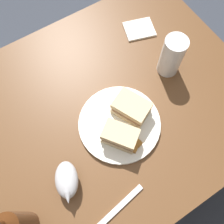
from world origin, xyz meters
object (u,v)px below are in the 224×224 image
sandwich_half_left (120,136)px  pint_glass (171,58)px  fork (118,208)px  sandwich_half_right (131,108)px  gravy_boat (67,180)px  plate (119,124)px  napkin (139,29)px

sandwich_half_left → pint_glass: pint_glass is taller
pint_glass → fork: pint_glass is taller
sandwich_half_right → gravy_boat: (0.28, 0.08, -0.01)m
plate → sandwich_half_right: size_ratio=2.02×
plate → napkin: (-0.27, -0.28, -0.00)m
napkin → fork: (0.42, 0.49, -0.00)m
gravy_boat → sandwich_half_left: bearing=-172.5°
pint_glass → gravy_boat: 0.51m
pint_glass → napkin: size_ratio=1.38×
sandwich_half_left → pint_glass: (-0.29, -0.13, 0.02)m
plate → sandwich_half_left: 0.07m
sandwich_half_left → fork: sandwich_half_left is taller
sandwich_half_right → gravy_boat: 0.29m
plate → napkin: size_ratio=2.40×
plate → fork: 0.25m
plate → pint_glass: bearing=-161.6°
napkin → sandwich_half_left: bearing=47.2°
sandwich_half_left → gravy_boat: (0.20, 0.03, -0.01)m
sandwich_half_left → napkin: 0.45m
plate → pint_glass: size_ratio=1.74×
sandwich_half_right → pint_glass: 0.22m
sandwich_half_right → gravy_boat: sandwich_half_right is taller
gravy_boat → sandwich_half_right: bearing=-163.2°
sandwich_half_right → napkin: 0.35m
sandwich_half_right → pint_glass: pint_glass is taller
sandwich_half_right → pint_glass: size_ratio=0.86×
plate → sandwich_half_left: size_ratio=2.18×
pint_glass → gravy_boat: (0.49, 0.16, -0.02)m
plate → gravy_boat: 0.24m
sandwich_half_left → gravy_boat: 0.20m
sandwich_half_left → pint_glass: size_ratio=0.80×
sandwich_half_left → pint_glass: bearing=-155.5°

